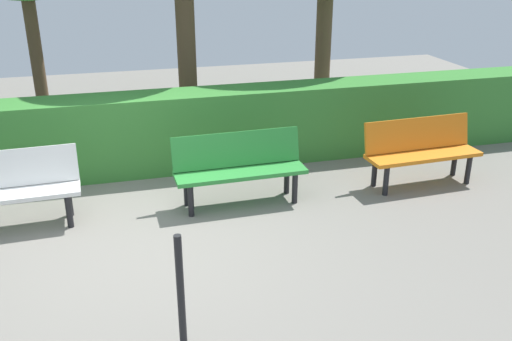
% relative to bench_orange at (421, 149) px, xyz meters
% --- Properties ---
extents(ground_plane, '(17.40, 17.40, 0.00)m').
position_rel_bench_orange_xyz_m(ground_plane, '(3.71, 0.64, -0.48)').
color(ground_plane, gray).
extents(bench_orange, '(1.54, 0.53, 0.86)m').
position_rel_bench_orange_xyz_m(bench_orange, '(0.00, 0.00, 0.00)').
color(bench_orange, orange).
rests_on(bench_orange, ground_plane).
extents(bench_green, '(1.59, 0.50, 0.86)m').
position_rel_bench_orange_xyz_m(bench_green, '(2.43, -0.05, 0.00)').
color(bench_green, '#2D8C38').
rests_on(bench_green, ground_plane).
extents(bench_white, '(1.47, 0.52, 0.86)m').
position_rel_bench_orange_xyz_m(bench_white, '(5.01, -0.10, -0.00)').
color(bench_white, white).
rests_on(bench_white, ground_plane).
extents(hedge_row, '(13.40, 0.64, 1.08)m').
position_rel_bench_orange_xyz_m(hedge_row, '(2.57, -1.37, 0.06)').
color(hedge_row, '#387F33').
rests_on(hedge_row, ground_plane).
extents(railing_post_mid, '(0.06, 0.06, 1.00)m').
position_rel_bench_orange_xyz_m(railing_post_mid, '(3.49, 2.44, 0.02)').
color(railing_post_mid, black).
rests_on(railing_post_mid, ground_plane).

